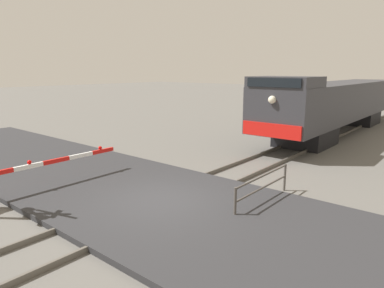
% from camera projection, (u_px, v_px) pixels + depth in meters
% --- Properties ---
extents(ground_plane, '(160.00, 160.00, 0.00)m').
position_uv_depth(ground_plane, '(161.00, 205.00, 10.76)').
color(ground_plane, '#605E59').
extents(rail_track_left, '(0.08, 80.00, 0.15)m').
position_uv_depth(rail_track_left, '(145.00, 197.00, 11.20)').
color(rail_track_left, '#59544C').
rests_on(rail_track_left, ground_plane).
extents(rail_track_right, '(0.08, 80.00, 0.15)m').
position_uv_depth(rail_track_right, '(178.00, 208.00, 10.30)').
color(rail_track_right, '#59544C').
rests_on(rail_track_right, ground_plane).
extents(road_surface, '(36.00, 6.23, 0.16)m').
position_uv_depth(road_surface, '(161.00, 202.00, 10.75)').
color(road_surface, '#2D2D30').
rests_on(road_surface, ground_plane).
extents(locomotive, '(3.06, 18.74, 3.80)m').
position_uv_depth(locomotive, '(337.00, 103.00, 22.51)').
color(locomotive, black).
rests_on(locomotive, ground_plane).
extents(guard_railing, '(0.08, 3.21, 0.95)m').
position_uv_depth(guard_railing, '(263.00, 184.00, 10.73)').
color(guard_railing, '#4C4742').
rests_on(guard_railing, ground_plane).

